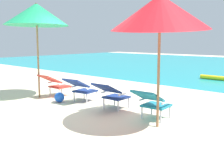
# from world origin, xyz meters

# --- Properties ---
(ground_plane) EXTENTS (40.00, 40.00, 0.00)m
(ground_plane) POSITION_xyz_m (0.00, 4.00, 0.00)
(ground_plane) COLOR beige
(swim_buoy) EXTENTS (1.60, 0.18, 0.18)m
(swim_buoy) POSITION_xyz_m (0.76, 6.15, 0.10)
(swim_buoy) COLOR yellow
(swim_buoy) RESTS_ON ocean_band
(lounge_chair_far_left) EXTENTS (0.56, 0.88, 0.68)m
(lounge_chair_far_left) POSITION_xyz_m (-1.70, -0.26, 0.40)
(lounge_chair_far_left) COLOR red
(lounge_chair_far_left) RESTS_ON ground_plane
(lounge_chair_near_left) EXTENTS (0.65, 0.94, 0.68)m
(lounge_chair_near_left) POSITION_xyz_m (-0.60, -0.24, 0.40)
(lounge_chair_near_left) COLOR navy
(lounge_chair_near_left) RESTS_ON ground_plane
(lounge_chair_near_right) EXTENTS (0.57, 0.90, 0.68)m
(lounge_chair_near_right) POSITION_xyz_m (0.52, -0.26, 0.40)
(lounge_chair_near_right) COLOR navy
(lounge_chair_near_right) RESTS_ON ground_plane
(lounge_chair_far_right) EXTENTS (0.60, 0.91, 0.68)m
(lounge_chair_far_right) POSITION_xyz_m (1.69, -0.31, 0.40)
(lounge_chair_far_right) COLOR teal
(lounge_chair_far_right) RESTS_ON ground_plane
(beach_umbrella_left) EXTENTS (2.31, 2.31, 2.69)m
(beach_umbrella_left) POSITION_xyz_m (-1.96, -0.65, 2.37)
(beach_umbrella_left) COLOR olive
(beach_umbrella_left) RESTS_ON ground_plane
(beach_umbrella_right) EXTENTS (2.44, 2.46, 2.55)m
(beach_umbrella_right) POSITION_xyz_m (1.99, -0.59, 2.16)
(beach_umbrella_right) COLOR olive
(beach_umbrella_right) RESTS_ON ground_plane
(beach_ball) EXTENTS (0.27, 0.27, 0.27)m
(beach_ball) POSITION_xyz_m (-1.05, -0.62, 0.13)
(beach_ball) COLOR blue
(beach_ball) RESTS_ON ground_plane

